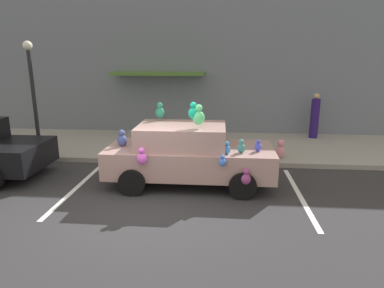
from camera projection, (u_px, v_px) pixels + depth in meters
The scene contains 9 objects.
ground_plane at pixel (145, 208), 7.28m from camera, with size 60.00×60.00×0.00m, color #2D2D30.
sidewalk at pixel (176, 145), 12.07m from camera, with size 24.00×4.00×0.15m, color gray.
storefront_building at pixel (182, 56), 13.34m from camera, with size 24.00×1.25×6.40m.
parking_stripe_front at pixel (299, 195), 7.95m from camera, with size 0.12×3.60×0.01m, color silver.
parking_stripe_rear at pixel (77, 188), 8.40m from camera, with size 0.12×3.60×0.01m, color silver.
plush_covered_car at pixel (188, 154), 8.49m from camera, with size 4.19×2.02×2.17m.
teddy_bear_on_sidewalk at pixel (280, 149), 10.29m from camera, with size 0.31×0.25×0.58m.
street_lamp_post at pixel (32, 85), 10.41m from camera, with size 0.28×0.28×3.51m.
pedestrian_near_shopfront at pixel (315, 117), 12.73m from camera, with size 0.32×0.32×1.71m.
Camera 1 is at (1.58, -6.57, 3.21)m, focal length 31.23 mm.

